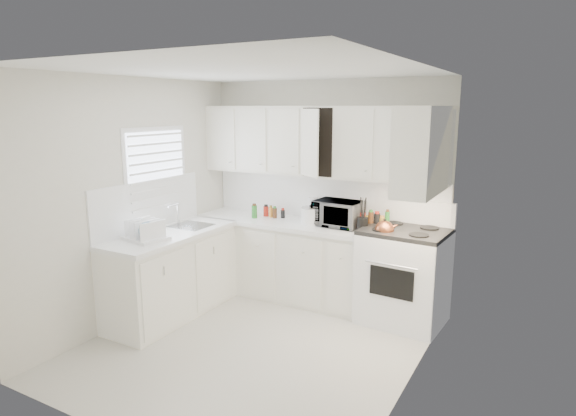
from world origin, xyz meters
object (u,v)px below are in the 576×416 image
Objects in this scene: utensil_crock at (363,215)px; tea_kettle at (384,229)px; stove at (404,263)px; microwave at (338,211)px; rice_cooker at (311,215)px; dish_rack at (145,228)px.

tea_kettle is at bearing -21.20° from utensil_crock.
stove is at bearing 6.36° from utensil_crock.
microwave reaches higher than rice_cooker.
tea_kettle is 1.06× the size of rice_cooker.
tea_kettle is at bearing -134.61° from stove.
microwave is 0.38m from utensil_crock.
stove is 1.19m from rice_cooker.
stove is at bearing 18.33° from tea_kettle.
stove is 0.94m from microwave.
utensil_crock is (0.35, -0.15, 0.02)m from microwave.
stove reaches higher than tea_kettle.
rice_cooker is 0.58× the size of utensil_crock.
microwave is at bearing 176.94° from stove.
rice_cooker is 0.53× the size of dish_rack.
microwave is at bearing 134.54° from tea_kettle.
microwave reaches higher than tea_kettle.
microwave is 2.29× the size of rice_cooker.
stove reaches higher than dish_rack.
microwave is 0.33m from rice_cooker.
utensil_crock is 0.92× the size of dish_rack.
stove is 2.74m from dish_rack.
utensil_crock is at bearing -19.37° from microwave.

